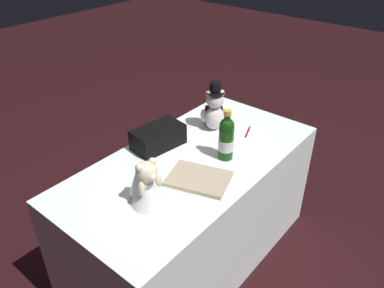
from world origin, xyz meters
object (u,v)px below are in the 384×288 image
teddy_bear_groom (214,110)px  gift_case_black (158,137)px  champagne_bottle (226,138)px  signing_pen (248,131)px  teddy_bear_bride (146,184)px  guestbook (199,179)px

teddy_bear_groom → gift_case_black: size_ratio=0.98×
champagne_bottle → signing_pen: 0.34m
teddy_bear_bride → signing_pen: size_ratio=1.79×
teddy_bear_groom → gift_case_black: teddy_bear_groom is taller
teddy_bear_groom → champagne_bottle: size_ratio=1.06×
teddy_bear_bride → gift_case_black: (0.38, 0.29, -0.04)m
teddy_bear_groom → teddy_bear_bride: bearing=-167.1°
teddy_bear_groom → signing_pen: teddy_bear_groom is taller
signing_pen → teddy_bear_bride: bearing=178.6°
teddy_bear_bride → signing_pen: teddy_bear_bride is taller
teddy_bear_groom → gift_case_black: (-0.37, 0.12, -0.06)m
guestbook → signing_pen: bearing=-11.3°
teddy_bear_bride → guestbook: size_ratio=0.78×
guestbook → champagne_bottle: bearing=-14.3°
teddy_bear_groom → guestbook: (-0.48, -0.26, -0.11)m
teddy_bear_groom → champagne_bottle: teddy_bear_groom is taller
champagne_bottle → teddy_bear_bride: bearing=172.2°
guestbook → teddy_bear_bride: bearing=143.2°
teddy_bear_groom → guestbook: teddy_bear_groom is taller
signing_pen → gift_case_black: bearing=146.1°
teddy_bear_bride → gift_case_black: size_ratio=0.75×
teddy_bear_bride → champagne_bottle: (0.52, -0.07, 0.02)m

